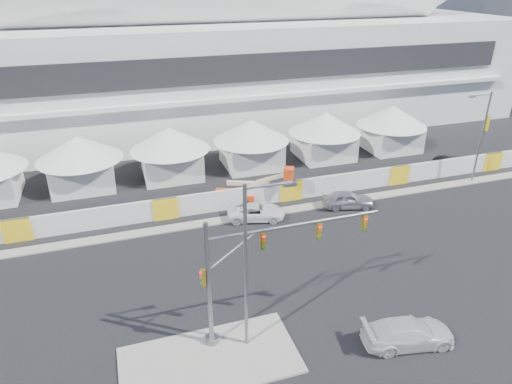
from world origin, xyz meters
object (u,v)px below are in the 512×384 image
object	(u,v)px
streetlight_curb	(481,132)
boom_lift	(242,192)
streetlight_median	(250,258)
traffic_mast	(245,273)
sedan_silver	(348,200)
pickup_curb	(256,212)
pickup_near	(408,333)
lot_car_b	(443,162)

from	to	relation	value
streetlight_curb	boom_lift	size ratio (longest dim) A/B	1.23
streetlight_median	boom_lift	bearing A→B (deg)	75.13
boom_lift	traffic_mast	bearing A→B (deg)	-83.71
traffic_mast	boom_lift	xyz separation A→B (m)	(4.86, 17.25, -3.62)
sedan_silver	boom_lift	xyz separation A→B (m)	(-9.08, 4.13, 0.21)
pickup_curb	streetlight_median	bearing A→B (deg)	175.25
pickup_near	streetlight_curb	distance (m)	27.21
pickup_near	lot_car_b	bearing A→B (deg)	-32.21
pickup_curb	pickup_near	bearing A→B (deg)	-152.97
pickup_near	traffic_mast	world-z (taller)	traffic_mast
pickup_near	boom_lift	bearing A→B (deg)	21.04
streetlight_median	pickup_curb	bearing A→B (deg)	70.76
pickup_curb	streetlight_median	size ratio (longest dim) A/B	0.49
sedan_silver	traffic_mast	size ratio (longest dim) A/B	0.45
traffic_mast	sedan_silver	bearing A→B (deg)	43.26
traffic_mast	pickup_curb	bearing A→B (deg)	69.51
streetlight_curb	streetlight_median	bearing A→B (deg)	-152.67
lot_car_b	boom_lift	size ratio (longest dim) A/B	0.60
sedan_silver	boom_lift	size ratio (longest dim) A/B	0.61
pickup_near	sedan_silver	bearing A→B (deg)	-6.79
lot_car_b	pickup_curb	bearing A→B (deg)	78.78
pickup_near	streetlight_curb	world-z (taller)	streetlight_curb
lot_car_b	streetlight_curb	world-z (taller)	streetlight_curb
sedan_silver	pickup_near	world-z (taller)	sedan_silver
pickup_near	boom_lift	distance (m)	21.18
streetlight_curb	traffic_mast	bearing A→B (deg)	-153.85
pickup_curb	streetlight_median	distance (m)	16.12
pickup_curb	traffic_mast	size ratio (longest dim) A/B	0.48
boom_lift	pickup_curb	bearing A→B (deg)	-64.07
pickup_near	boom_lift	world-z (taller)	boom_lift
boom_lift	streetlight_curb	bearing A→B (deg)	14.90
lot_car_b	traffic_mast	world-z (taller)	traffic_mast
pickup_near	traffic_mast	size ratio (longest dim) A/B	0.52
pickup_near	streetlight_median	xyz separation A→B (m)	(-8.83, 2.84, 5.29)
pickup_near	streetlight_median	bearing A→B (deg)	82.12
lot_car_b	boom_lift	xyz separation A→B (m)	(-23.79, -0.99, 0.22)
streetlight_curb	pickup_curb	bearing A→B (deg)	-178.62
lot_car_b	traffic_mast	bearing A→B (deg)	100.24
lot_car_b	streetlight_curb	size ratio (longest dim) A/B	0.49
sedan_silver	pickup_near	xyz separation A→B (m)	(-5.01, -16.66, -0.01)
pickup_near	streetlight_median	size ratio (longest dim) A/B	0.53
sedan_silver	pickup_curb	world-z (taller)	sedan_silver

